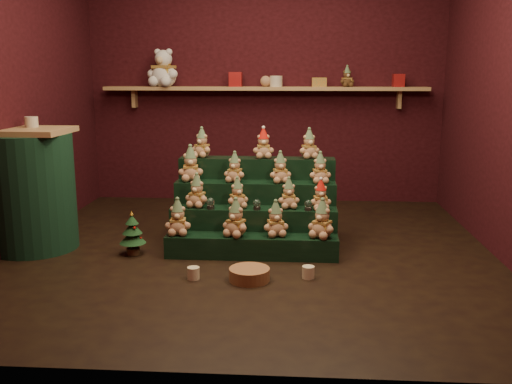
# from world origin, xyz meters

# --- Properties ---
(ground) EXTENTS (4.00, 4.00, 0.00)m
(ground) POSITION_xyz_m (0.00, 0.00, 0.00)
(ground) COLOR black
(ground) RESTS_ON ground
(back_wall) EXTENTS (4.00, 0.10, 2.80)m
(back_wall) POSITION_xyz_m (0.00, 2.05, 1.40)
(back_wall) COLOR black
(back_wall) RESTS_ON ground
(front_wall) EXTENTS (4.00, 0.10, 2.80)m
(front_wall) POSITION_xyz_m (0.00, -2.05, 1.40)
(front_wall) COLOR black
(front_wall) RESTS_ON ground
(left_wall) EXTENTS (0.10, 4.00, 2.80)m
(left_wall) POSITION_xyz_m (-2.05, 0.00, 1.40)
(left_wall) COLOR black
(left_wall) RESTS_ON ground
(back_shelf) EXTENTS (3.60, 0.26, 0.24)m
(back_shelf) POSITION_xyz_m (0.00, 1.87, 1.29)
(back_shelf) COLOR tan
(back_shelf) RESTS_ON ground
(riser_tier_front) EXTENTS (1.40, 0.22, 0.18)m
(riser_tier_front) POSITION_xyz_m (0.01, -0.15, 0.09)
(riser_tier_front) COLOR black
(riser_tier_front) RESTS_ON ground
(riser_tier_midfront) EXTENTS (1.40, 0.22, 0.36)m
(riser_tier_midfront) POSITION_xyz_m (0.01, 0.07, 0.18)
(riser_tier_midfront) COLOR black
(riser_tier_midfront) RESTS_ON ground
(riser_tier_midback) EXTENTS (1.40, 0.22, 0.54)m
(riser_tier_midback) POSITION_xyz_m (0.01, 0.29, 0.27)
(riser_tier_midback) COLOR black
(riser_tier_midback) RESTS_ON ground
(riser_tier_back) EXTENTS (1.40, 0.22, 0.72)m
(riser_tier_back) POSITION_xyz_m (0.01, 0.51, 0.36)
(riser_tier_back) COLOR black
(riser_tier_back) RESTS_ON ground
(teddy_0) EXTENTS (0.23, 0.21, 0.29)m
(teddy_0) POSITION_xyz_m (-0.59, -0.16, 0.33)
(teddy_0) COLOR tan
(teddy_0) RESTS_ON riser_tier_front
(teddy_1) EXTENTS (0.28, 0.27, 0.30)m
(teddy_1) POSITION_xyz_m (-0.11, -0.17, 0.33)
(teddy_1) COLOR tan
(teddy_1) RESTS_ON riser_tier_front
(teddy_2) EXTENTS (0.25, 0.23, 0.29)m
(teddy_2) POSITION_xyz_m (0.20, -0.14, 0.32)
(teddy_2) COLOR tan
(teddy_2) RESTS_ON riser_tier_front
(teddy_3) EXTENTS (0.29, 0.28, 0.31)m
(teddy_3) POSITION_xyz_m (0.58, -0.16, 0.33)
(teddy_3) COLOR tan
(teddy_3) RESTS_ON riser_tier_front
(teddy_4) EXTENTS (0.24, 0.23, 0.28)m
(teddy_4) POSITION_xyz_m (-0.47, 0.07, 0.50)
(teddy_4) COLOR tan
(teddy_4) RESTS_ON riser_tier_midfront
(teddy_5) EXTENTS (0.24, 0.23, 0.25)m
(teddy_5) POSITION_xyz_m (-0.13, 0.06, 0.49)
(teddy_5) COLOR tan
(teddy_5) RESTS_ON riser_tier_midfront
(teddy_6) EXTENTS (0.20, 0.19, 0.25)m
(teddy_6) POSITION_xyz_m (0.30, 0.09, 0.49)
(teddy_6) COLOR tan
(teddy_6) RESTS_ON riser_tier_midfront
(teddy_7) EXTENTS (0.20, 0.18, 0.25)m
(teddy_7) POSITION_xyz_m (0.57, 0.05, 0.48)
(teddy_7) COLOR tan
(teddy_7) RESTS_ON riser_tier_midfront
(teddy_8) EXTENTS (0.25, 0.23, 0.31)m
(teddy_8) POSITION_xyz_m (-0.56, 0.30, 0.69)
(teddy_8) COLOR tan
(teddy_8) RESTS_ON riser_tier_midback
(teddy_9) EXTENTS (0.22, 0.21, 0.26)m
(teddy_9) POSITION_xyz_m (-0.17, 0.27, 0.67)
(teddy_9) COLOR tan
(teddy_9) RESTS_ON riser_tier_midback
(teddy_10) EXTENTS (0.22, 0.21, 0.26)m
(teddy_10) POSITION_xyz_m (0.23, 0.28, 0.67)
(teddy_10) COLOR tan
(teddy_10) RESTS_ON riser_tier_midback
(teddy_11) EXTENTS (0.21, 0.20, 0.26)m
(teddy_11) POSITION_xyz_m (0.57, 0.29, 0.67)
(teddy_11) COLOR tan
(teddy_11) RESTS_ON riser_tier_midback
(teddy_12) EXTENTS (0.24, 0.23, 0.26)m
(teddy_12) POSITION_xyz_m (-0.49, 0.52, 0.85)
(teddy_12) COLOR tan
(teddy_12) RESTS_ON riser_tier_back
(teddy_13) EXTENTS (0.21, 0.19, 0.26)m
(teddy_13) POSITION_xyz_m (0.07, 0.50, 0.85)
(teddy_13) COLOR tan
(teddy_13) RESTS_ON riser_tier_back
(teddy_14) EXTENTS (0.23, 0.22, 0.26)m
(teddy_14) POSITION_xyz_m (0.48, 0.52, 0.85)
(teddy_14) COLOR tan
(teddy_14) RESTS_ON riser_tier_back
(snow_globe_a) EXTENTS (0.07, 0.07, 0.09)m
(snow_globe_a) POSITION_xyz_m (-0.34, 0.01, 0.41)
(snow_globe_a) COLOR black
(snow_globe_a) RESTS_ON riser_tier_midfront
(snow_globe_b) EXTENTS (0.06, 0.06, 0.09)m
(snow_globe_b) POSITION_xyz_m (0.04, 0.01, 0.40)
(snow_globe_b) COLOR black
(snow_globe_b) RESTS_ON riser_tier_midfront
(snow_globe_c) EXTENTS (0.07, 0.07, 0.09)m
(snow_globe_c) POSITION_xyz_m (0.47, 0.01, 0.41)
(snow_globe_c) COLOR black
(snow_globe_c) RESTS_ON riser_tier_midfront
(side_table) EXTENTS (0.71, 0.71, 1.03)m
(side_table) POSITION_xyz_m (-1.86, -0.03, 0.51)
(side_table) COLOR tan
(side_table) RESTS_ON ground
(table_ornament) EXTENTS (0.11, 0.11, 0.09)m
(table_ornament) POSITION_xyz_m (-1.86, 0.07, 1.07)
(table_ornament) COLOR beige
(table_ornament) RESTS_ON side_table
(mini_christmas_tree) EXTENTS (0.22, 0.22, 0.37)m
(mini_christmas_tree) POSITION_xyz_m (-0.97, -0.15, 0.18)
(mini_christmas_tree) COLOR #402917
(mini_christmas_tree) RESTS_ON ground
(mug_left) EXTENTS (0.09, 0.09, 0.09)m
(mug_left) POSITION_xyz_m (-0.37, -0.69, 0.04)
(mug_left) COLOR beige
(mug_left) RESTS_ON ground
(mug_right) EXTENTS (0.09, 0.09, 0.09)m
(mug_right) POSITION_xyz_m (0.46, -0.61, 0.05)
(mug_right) COLOR beige
(mug_right) RESTS_ON ground
(wicker_basket) EXTENTS (0.35, 0.35, 0.09)m
(wicker_basket) POSITION_xyz_m (0.04, -0.69, 0.05)
(wicker_basket) COLOR #93603B
(wicker_basket) RESTS_ON ground
(white_bear) EXTENTS (0.45, 0.43, 0.52)m
(white_bear) POSITION_xyz_m (-1.13, 1.84, 1.58)
(white_bear) COLOR white
(white_bear) RESTS_ON back_shelf
(brown_bear) EXTENTS (0.19, 0.18, 0.22)m
(brown_bear) POSITION_xyz_m (0.91, 1.84, 1.43)
(brown_bear) COLOR #472C17
(brown_bear) RESTS_ON back_shelf
(gift_tin_red_a) EXTENTS (0.14, 0.14, 0.16)m
(gift_tin_red_a) POSITION_xyz_m (-0.32, 1.85, 1.40)
(gift_tin_red_a) COLOR maroon
(gift_tin_red_a) RESTS_ON back_shelf
(gift_tin_cream) EXTENTS (0.14, 0.14, 0.12)m
(gift_tin_cream) POSITION_xyz_m (0.13, 1.85, 1.38)
(gift_tin_cream) COLOR beige
(gift_tin_cream) RESTS_ON back_shelf
(gift_tin_red_b) EXTENTS (0.12, 0.12, 0.14)m
(gift_tin_red_b) POSITION_xyz_m (1.47, 1.85, 1.39)
(gift_tin_red_b) COLOR maroon
(gift_tin_red_b) RESTS_ON back_shelf
(shelf_plush_ball) EXTENTS (0.12, 0.12, 0.12)m
(shelf_plush_ball) POSITION_xyz_m (0.01, 1.85, 1.38)
(shelf_plush_ball) COLOR tan
(shelf_plush_ball) RESTS_ON back_shelf
(scarf_gift_box) EXTENTS (0.16, 0.10, 0.10)m
(scarf_gift_box) POSITION_xyz_m (0.61, 1.85, 1.37)
(scarf_gift_box) COLOR #CF651D
(scarf_gift_box) RESTS_ON back_shelf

